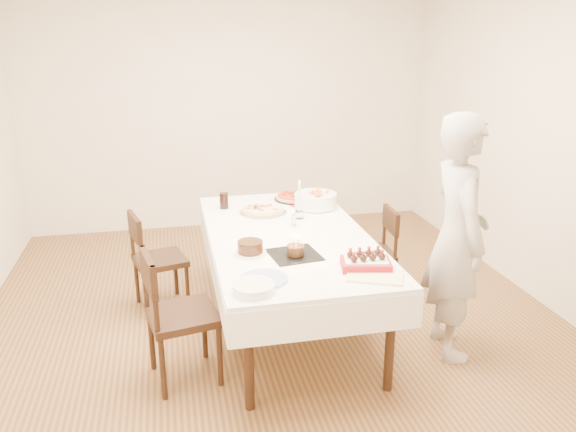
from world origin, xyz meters
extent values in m
plane|color=#56331D|center=(0.00, 0.00, 0.00)|extent=(5.00, 5.00, 0.00)
cube|color=beige|center=(0.00, 2.50, 1.35)|extent=(4.50, 0.04, 2.70)
cube|color=beige|center=(0.00, -2.50, 1.35)|extent=(4.50, 0.04, 2.70)
cube|color=beige|center=(2.25, 0.00, 1.35)|extent=(0.04, 5.00, 2.70)
cube|color=white|center=(0.10, 0.00, 0.38)|extent=(1.62, 2.35, 0.75)
imported|color=beige|center=(1.14, -0.56, 0.84)|extent=(0.48, 0.66, 1.69)
cylinder|color=beige|center=(0.01, 0.53, 0.77)|extent=(0.40, 0.40, 0.04)
cylinder|color=red|center=(0.34, 0.84, 0.77)|extent=(0.42, 0.42, 0.04)
cube|color=#B21E1E|center=(0.42, 0.65, 0.75)|extent=(0.36, 0.36, 0.01)
cylinder|color=white|center=(0.46, 0.58, 0.82)|extent=(0.47, 0.47, 0.11)
cylinder|color=white|center=(0.26, 0.33, 0.91)|extent=(0.09, 0.09, 0.32)
cylinder|color=black|center=(-0.29, 0.72, 0.82)|extent=(0.08, 0.08, 0.13)
cylinder|color=black|center=(-0.23, -0.32, 0.79)|extent=(0.26, 0.26, 0.09)
cube|color=black|center=(0.06, -0.41, 0.75)|extent=(0.36, 0.36, 0.01)
cylinder|color=#3E2011|center=(0.06, -0.43, 0.83)|extent=(0.13, 0.13, 0.13)
cube|color=beige|center=(0.45, -0.85, 0.75)|extent=(0.40, 0.34, 0.03)
cylinder|color=white|center=(-0.29, -0.89, 0.78)|extent=(0.30, 0.30, 0.05)
cylinder|color=white|center=(-0.21, -0.75, 0.76)|extent=(0.38, 0.38, 0.01)
camera|label=1|loc=(-0.72, -3.77, 2.17)|focal=35.00mm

